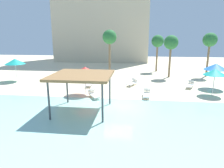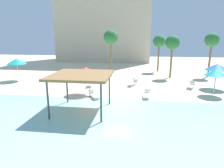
% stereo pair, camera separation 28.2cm
% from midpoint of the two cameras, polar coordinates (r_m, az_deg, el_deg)
% --- Properties ---
extents(ground_plane, '(80.00, 80.00, 0.00)m').
position_cam_midpoint_polar(ground_plane, '(16.71, 1.29, -6.03)').
color(ground_plane, beige).
extents(lagoon_water, '(44.00, 13.50, 0.04)m').
position_cam_midpoint_polar(lagoon_water, '(11.92, -1.25, -14.42)').
color(lagoon_water, '#99D1C6').
rests_on(lagoon_water, ground).
extents(shade_pavilion, '(4.34, 4.34, 2.90)m').
position_cam_midpoint_polar(shade_pavilion, '(14.77, -9.16, 2.15)').
color(shade_pavilion, '#42474C').
rests_on(shade_pavilion, ground).
extents(beach_umbrella_blue_0, '(2.50, 2.50, 2.72)m').
position_cam_midpoint_polar(beach_umbrella_blue_0, '(24.22, 27.27, 4.43)').
color(beach_umbrella_blue_0, silver).
rests_on(beach_umbrella_blue_0, ground).
extents(beach_umbrella_teal_1, '(2.46, 2.46, 2.82)m').
position_cam_midpoint_polar(beach_umbrella_teal_1, '(27.93, -26.24, 5.80)').
color(beach_umbrella_teal_1, silver).
rests_on(beach_umbrella_teal_1, ground).
extents(beach_umbrella_teal_2, '(2.13, 2.13, 2.52)m').
position_cam_midpoint_polar(beach_umbrella_teal_2, '(21.43, 27.00, 3.04)').
color(beach_umbrella_teal_2, silver).
rests_on(beach_umbrella_teal_2, ground).
extents(beach_umbrella_red_3, '(2.20, 2.20, 2.70)m').
position_cam_midpoint_polar(beach_umbrella_red_3, '(19.53, -8.14, 4.00)').
color(beach_umbrella_red_3, silver).
rests_on(beach_umbrella_red_3, ground).
extents(lounge_chair_0, '(1.34, 1.97, 0.74)m').
position_cam_midpoint_polar(lounge_chair_0, '(23.24, 5.53, 0.43)').
color(lounge_chair_0, white).
rests_on(lounge_chair_0, ground).
extents(lounge_chair_1, '(1.47, 1.94, 0.74)m').
position_cam_midpoint_polar(lounge_chair_1, '(18.70, -5.69, -2.86)').
color(lounge_chair_1, white).
rests_on(lounge_chair_1, ground).
extents(lounge_chair_2, '(0.77, 1.94, 0.74)m').
position_cam_midpoint_polar(lounge_chair_2, '(18.97, 9.49, -2.75)').
color(lounge_chair_2, white).
rests_on(lounge_chair_2, ground).
extents(lounge_chair_3, '(1.31, 1.98, 0.74)m').
position_cam_midpoint_polar(lounge_chair_3, '(23.73, 21.11, -0.16)').
color(lounge_chair_3, white).
rests_on(lounge_chair_3, ground).
extents(lounge_chair_4, '(0.72, 1.93, 0.74)m').
position_cam_midpoint_polar(lounge_chair_4, '(23.00, -6.77, 0.26)').
color(lounge_chair_4, white).
rests_on(lounge_chair_4, ground).
extents(palm_tree_0, '(1.90, 1.90, 6.02)m').
position_cam_midpoint_polar(palm_tree_0, '(30.89, 25.94, 11.04)').
color(palm_tree_0, brown).
rests_on(palm_tree_0, ground).
extents(palm_tree_1, '(1.90, 1.90, 5.69)m').
position_cam_midpoint_polar(palm_tree_1, '(28.31, 16.22, 11.11)').
color(palm_tree_1, brown).
rests_on(palm_tree_1, ground).
extents(palm_tree_2, '(1.90, 1.90, 5.73)m').
position_cam_midpoint_polar(palm_tree_2, '(32.71, 12.65, 11.66)').
color(palm_tree_2, brown).
rests_on(palm_tree_2, ground).
extents(palm_tree_3, '(1.90, 1.90, 6.39)m').
position_cam_midpoint_polar(palm_tree_3, '(27.45, -1.00, 12.95)').
color(palm_tree_3, brown).
rests_on(palm_tree_3, ground).
extents(hotel_block_0, '(20.22, 10.39, 20.30)m').
position_cam_midpoint_polar(hotel_block_0, '(47.63, -2.79, 19.12)').
color(hotel_block_0, beige).
rests_on(hotel_block_0, ground).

